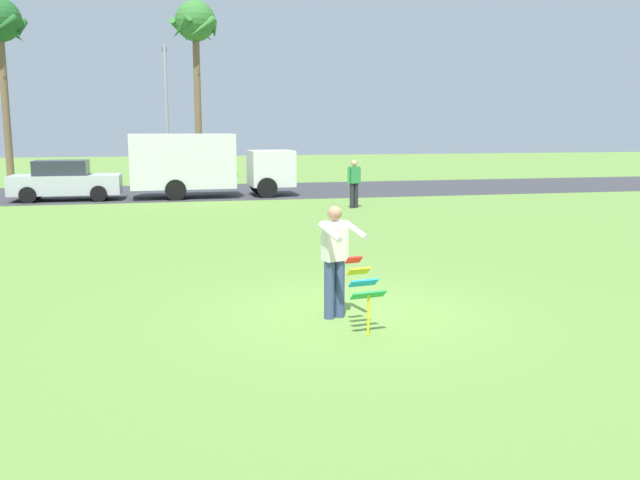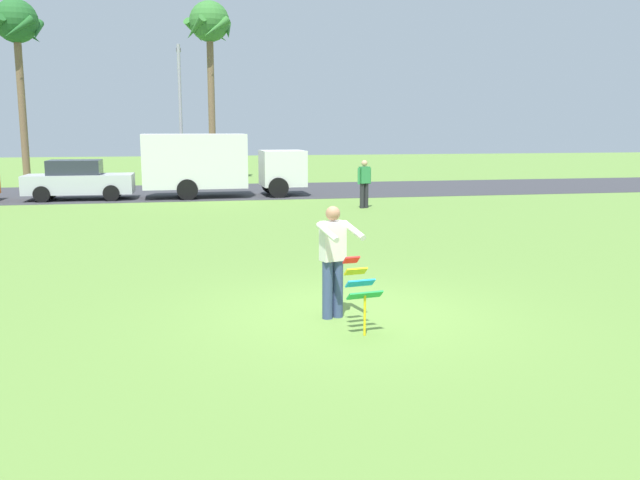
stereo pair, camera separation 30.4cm
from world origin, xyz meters
TOP-DOWN VIEW (x-y plane):
  - ground_plane at (0.00, 0.00)m, footprint 120.00×120.00m
  - road_strip at (0.00, 20.90)m, footprint 120.00×8.00m
  - person_kite_flyer at (-0.33, -0.19)m, footprint 0.67×0.75m
  - kite_held at (-0.11, -0.98)m, footprint 0.53×0.68m
  - parked_car_silver at (-6.75, 18.50)m, footprint 4.22×1.86m
  - parked_truck_white_box at (-1.32, 18.50)m, footprint 6.77×2.28m
  - palm_tree_left_near at (-10.42, 26.44)m, footprint 2.58×2.71m
  - palm_tree_right_near at (-1.04, 27.24)m, footprint 2.58×2.71m
  - streetlight_pole at (-2.68, 25.70)m, footprint 0.24×1.65m
  - person_walker_near at (3.80, 13.52)m, footprint 0.54×0.33m

SIDE VIEW (x-z plane):
  - ground_plane at x=0.00m, z-range 0.00..0.00m
  - road_strip at x=0.00m, z-range 0.00..0.01m
  - kite_held at x=-0.11m, z-range 0.17..1.22m
  - parked_car_silver at x=-6.75m, z-range -0.03..1.57m
  - person_walker_near at x=3.80m, z-range 0.07..1.80m
  - person_kite_flyer at x=-0.33m, z-range 0.09..1.82m
  - parked_truck_white_box at x=-1.32m, z-range 0.10..2.72m
  - streetlight_pole at x=-2.68m, z-range 0.50..7.50m
  - palm_tree_left_near at x=-10.42m, z-range 3.07..12.14m
  - palm_tree_right_near at x=-1.04m, z-range 3.22..12.66m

